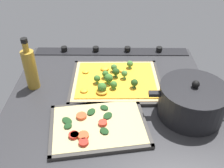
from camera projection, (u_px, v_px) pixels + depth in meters
ground_plane at (111, 96)px, 95.91cm from camera, size 74.57×69.29×3.00cm
stove_control_panel at (112, 51)px, 119.85cm from camera, size 71.59×7.00×2.60cm
baking_tray_front at (116, 82)px, 99.88cm from camera, size 35.58×29.72×1.30cm
broccoli_pizza at (115, 80)px, 98.80cm from camera, size 33.14×27.28×5.49cm
baking_tray_back at (99, 126)px, 80.30cm from camera, size 33.48×26.68×1.30cm
veggie_pizza_back at (97, 125)px, 79.73cm from camera, size 30.75×23.94×1.90cm
cooking_pot at (192, 101)px, 82.30cm from camera, size 28.47×21.69×13.53cm
oil_bottle at (30, 68)px, 93.13cm from camera, size 4.73×4.73×20.38cm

